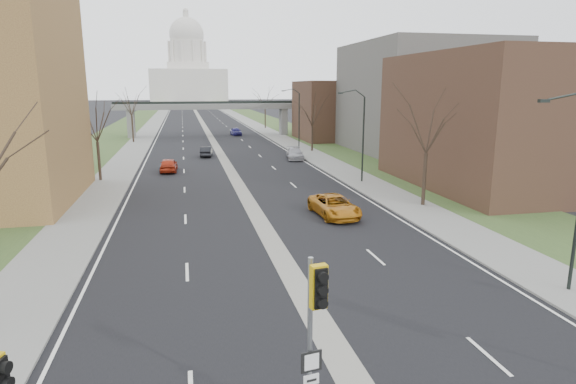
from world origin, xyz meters
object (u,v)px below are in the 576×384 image
object	(u,v)px
car_right_near	(334,206)
car_right_mid	(295,154)
car_left_near	(169,165)
car_left_far	(206,151)
car_right_far	(236,131)
signal_pole_median	(315,319)

from	to	relation	value
car_right_near	car_right_mid	bearing A→B (deg)	78.87
car_left_near	car_right_mid	bearing A→B (deg)	-156.56
car_left_far	car_left_near	bearing A→B (deg)	74.53
car_left_near	car_right_near	distance (m)	24.55
car_left_far	car_right_near	xyz separation A→B (m)	(7.41, -32.44, 0.09)
car_right_far	car_left_far	bearing A→B (deg)	-108.12
signal_pole_median	car_left_far	size ratio (longest dim) A/B	1.23
car_left_far	car_right_far	distance (m)	28.75
signal_pole_median	car_left_near	distance (m)	43.02
car_left_near	car_right_mid	distance (m)	16.66
signal_pole_median	car_right_far	size ratio (longest dim) A/B	1.15
car_left_far	car_right_near	distance (m)	33.27
car_right_near	car_left_near	bearing A→B (deg)	115.38
signal_pole_median	car_right_far	bearing A→B (deg)	75.91
signal_pole_median	car_right_mid	xyz separation A→B (m)	(10.82, 48.78, -2.73)
car_right_near	car_right_mid	world-z (taller)	car_right_near
car_left_near	car_right_far	size ratio (longest dim) A/B	1.02
car_left_far	car_right_far	xyz separation A→B (m)	(6.95, 27.90, 0.07)
car_left_far	car_right_mid	xyz separation A→B (m)	(10.91, -4.92, 0.05)
car_right_far	car_left_near	bearing A→B (deg)	-110.66
signal_pole_median	car_right_near	world-z (taller)	signal_pole_median
car_right_near	car_left_far	bearing A→B (deg)	98.98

